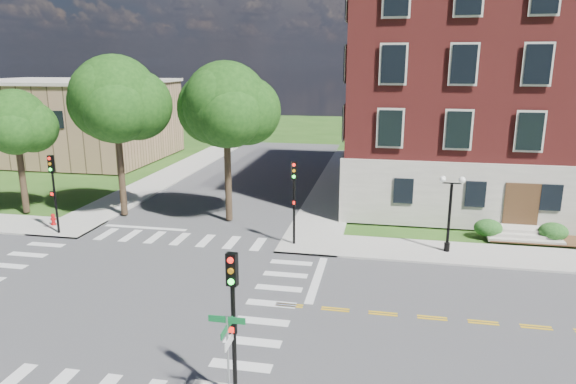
% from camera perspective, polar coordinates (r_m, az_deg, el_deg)
% --- Properties ---
extents(ground, '(160.00, 160.00, 0.00)m').
position_cam_1_polar(ground, '(25.35, -18.23, -10.35)').
color(ground, '#244B15').
rests_on(ground, ground).
extents(road_ew, '(90.00, 12.00, 0.01)m').
position_cam_1_polar(road_ew, '(25.35, -18.23, -10.34)').
color(road_ew, '#3D3D3F').
rests_on(road_ew, ground).
extents(road_ns, '(12.00, 90.00, 0.01)m').
position_cam_1_polar(road_ns, '(25.35, -18.23, -10.34)').
color(road_ns, '#3D3D3F').
rests_on(road_ns, ground).
extents(sidewalk_ne, '(34.00, 34.00, 0.12)m').
position_cam_1_polar(sidewalk_ne, '(36.95, 16.05, -2.33)').
color(sidewalk_ne, '#9E9B93').
rests_on(sidewalk_ne, ground).
extents(sidewalk_nw, '(34.00, 34.00, 0.12)m').
position_cam_1_polar(sidewalk_nw, '(45.73, -25.91, -0.09)').
color(sidewalk_nw, '#9E9B93').
rests_on(sidewalk_nw, ground).
extents(crosswalk_east, '(2.20, 10.20, 0.02)m').
position_cam_1_polar(crosswalk_east, '(22.91, -1.87, -12.33)').
color(crosswalk_east, silver).
rests_on(crosswalk_east, ground).
extents(stop_bar_east, '(0.40, 5.50, 0.00)m').
position_cam_1_polar(stop_bar_east, '(25.32, 3.23, -9.64)').
color(stop_bar_east, silver).
rests_on(stop_bar_east, ground).
extents(main_building, '(30.60, 22.40, 16.50)m').
position_cam_1_polar(main_building, '(43.74, 27.58, 10.16)').
color(main_building, '#A59F92').
rests_on(main_building, ground).
extents(secondary_building, '(20.40, 15.40, 8.30)m').
position_cam_1_polar(secondary_building, '(60.62, -23.24, 7.45)').
color(secondary_building, '#896B4B').
rests_on(secondary_building, ground).
extents(tree_b, '(4.27, 4.27, 8.44)m').
position_cam_1_polar(tree_b, '(38.94, -28.06, 6.89)').
color(tree_b, '#302218').
rests_on(tree_b, ground).
extents(tree_c, '(5.72, 5.72, 10.65)m').
position_cam_1_polar(tree_c, '(35.55, -18.64, 9.70)').
color(tree_c, '#302218').
rests_on(tree_c, ground).
extents(tree_d, '(5.44, 5.44, 10.25)m').
position_cam_1_polar(tree_d, '(32.82, -6.91, 9.55)').
color(tree_d, '#302218').
rests_on(tree_d, ground).
extents(traffic_signal_se, '(0.35, 0.39, 4.80)m').
position_cam_1_polar(traffic_signal_se, '(15.60, -6.13, -12.75)').
color(traffic_signal_se, black).
rests_on(traffic_signal_se, ground).
extents(traffic_signal_ne, '(0.38, 0.46, 4.80)m').
position_cam_1_polar(traffic_signal_ne, '(28.71, 0.68, 0.01)').
color(traffic_signal_ne, black).
rests_on(traffic_signal_ne, ground).
extents(traffic_signal_nw, '(0.34, 0.38, 4.80)m').
position_cam_1_polar(traffic_signal_nw, '(33.65, -24.63, 0.82)').
color(traffic_signal_nw, black).
rests_on(traffic_signal_nw, ground).
extents(twin_lamp_west, '(1.36, 0.36, 4.23)m').
position_cam_1_polar(twin_lamp_west, '(29.08, 17.55, -1.84)').
color(twin_lamp_west, black).
rests_on(twin_lamp_west, ground).
extents(street_sign_pole, '(1.10, 1.10, 3.10)m').
position_cam_1_polar(street_sign_pole, '(15.55, -6.69, -16.55)').
color(street_sign_pole, gray).
rests_on(street_sign_pole, ground).
extents(fire_hydrant, '(0.35, 0.35, 0.75)m').
position_cam_1_polar(fire_hydrant, '(36.11, -24.63, -2.81)').
color(fire_hydrant, '#A70C0E').
rests_on(fire_hydrant, ground).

